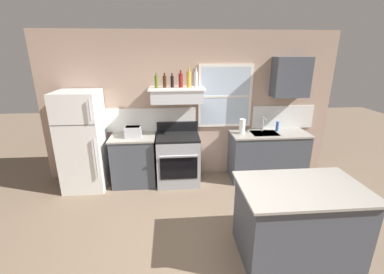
{
  "coord_description": "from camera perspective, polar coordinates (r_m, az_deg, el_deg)",
  "views": [
    {
      "loc": [
        -0.37,
        -2.54,
        2.35
      ],
      "look_at": [
        -0.05,
        1.2,
        1.1
      ],
      "focal_mm": 24.28,
      "sensor_mm": 36.0,
      "label": 1
    }
  ],
  "objects": [
    {
      "name": "sink_faucet",
      "position": [
        5.01,
        15.38,
        3.13
      ],
      "size": [
        0.03,
        0.17,
        0.28
      ],
      "color": "silver",
      "rests_on": "counter_right_with_sink"
    },
    {
      "name": "upper_cabinet_right",
      "position": [
        5.09,
        20.88,
        12.17
      ],
      "size": [
        0.64,
        0.32,
        0.7
      ],
      "color": "#474C56"
    },
    {
      "name": "refrigerator",
      "position": [
        4.88,
        -22.9,
        -0.85
      ],
      "size": [
        0.7,
        0.72,
        1.73
      ],
      "color": "white",
      "rests_on": "ground_plane"
    },
    {
      "name": "bottle_clear_tall",
      "position": [
        4.57,
        0.86,
        12.59
      ],
      "size": [
        0.06,
        0.06,
        0.33
      ],
      "color": "silver",
      "rests_on": "range_hood_shelf"
    },
    {
      "name": "back_wall",
      "position": [
        4.89,
        -0.07,
        6.64
      ],
      "size": [
        5.4,
        0.11,
        2.7
      ],
      "color": "tan",
      "rests_on": "ground_plane"
    },
    {
      "name": "bottle_olive_oil_square",
      "position": [
        4.53,
        -7.83,
        11.92
      ],
      "size": [
        0.06,
        0.06,
        0.25
      ],
      "color": "#4C601E",
      "rests_on": "range_hood_shelf"
    },
    {
      "name": "bottle_balsamic_dark",
      "position": [
        4.58,
        -4.39,
        12.05
      ],
      "size": [
        0.06,
        0.06,
        0.24
      ],
      "color": "black",
      "rests_on": "range_hood_shelf"
    },
    {
      "name": "bottle_brown_stout",
      "position": [
        4.58,
        -6.03,
        12.04
      ],
      "size": [
        0.06,
        0.06,
        0.25
      ],
      "color": "#381E0F",
      "rests_on": "range_hood_shelf"
    },
    {
      "name": "dish_soap_bottle",
      "position": [
        5.14,
        18.22,
        2.25
      ],
      "size": [
        0.06,
        0.06,
        0.18
      ],
      "primitive_type": "cylinder",
      "color": "blue",
      "rests_on": "counter_right_with_sink"
    },
    {
      "name": "toaster",
      "position": [
        4.65,
        -12.81,
        1.16
      ],
      "size": [
        0.3,
        0.2,
        0.19
      ],
      "color": "silver",
      "rests_on": "counter_left_of_stove"
    },
    {
      "name": "stove_range",
      "position": [
        4.79,
        -3.06,
        -4.78
      ],
      "size": [
        0.76,
        0.69,
        1.09
      ],
      "color": "#9EA0A5",
      "rests_on": "ground_plane"
    },
    {
      "name": "kitchen_island",
      "position": [
        3.43,
        22.2,
        -16.68
      ],
      "size": [
        1.4,
        0.9,
        0.91
      ],
      "color": "#474C56",
      "rests_on": "ground_plane"
    },
    {
      "name": "range_hood_shelf",
      "position": [
        4.56,
        -3.35,
        9.22
      ],
      "size": [
        0.96,
        0.52,
        0.24
      ],
      "color": "silver"
    },
    {
      "name": "counter_right_with_sink",
      "position": [
        5.16,
        16.2,
        -3.88
      ],
      "size": [
        1.43,
        0.63,
        0.91
      ],
      "color": "#474C56",
      "rests_on": "ground_plane"
    },
    {
      "name": "bottle_red_label_wine",
      "position": [
        4.58,
        -2.49,
        12.35
      ],
      "size": [
        0.07,
        0.07,
        0.29
      ],
      "color": "maroon",
      "rests_on": "range_hood_shelf"
    },
    {
      "name": "bottle_champagne_gold_foil",
      "position": [
        4.58,
        -0.69,
        12.56
      ],
      "size": [
        0.08,
        0.08,
        0.33
      ],
      "color": "#B29333",
      "rests_on": "range_hood_shelf"
    },
    {
      "name": "counter_left_of_stove",
      "position": [
        4.88,
        -12.54,
        -4.9
      ],
      "size": [
        0.79,
        0.63,
        0.91
      ],
      "color": "#474C56",
      "rests_on": "ground_plane"
    },
    {
      "name": "paper_towel_roll",
      "position": [
        4.81,
        10.95,
        2.32
      ],
      "size": [
        0.11,
        0.11,
        0.27
      ],
      "primitive_type": "cylinder",
      "color": "white",
      "rests_on": "counter_right_with_sink"
    },
    {
      "name": "ground_plane",
      "position": [
        3.48,
        2.72,
        -24.07
      ],
      "size": [
        16.0,
        16.0,
        0.0
      ],
      "primitive_type": "plane",
      "color": "#7A6651"
    }
  ]
}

